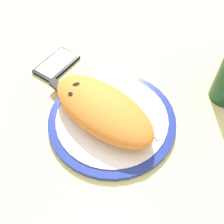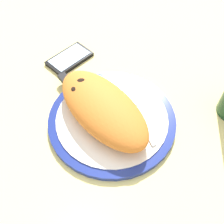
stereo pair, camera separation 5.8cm
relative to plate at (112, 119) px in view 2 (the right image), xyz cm
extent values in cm
cube|color=#E5D684|center=(0.00, 0.00, -2.24)|extent=(150.00, 150.00, 3.00)
cylinder|color=navy|center=(0.00, 0.00, -0.12)|extent=(28.55, 28.55, 1.23)
cylinder|color=white|center=(0.00, 0.00, 0.65)|extent=(24.95, 24.95, 0.30)
ellipsoid|color=orange|center=(1.14, 1.61, 3.88)|extent=(27.75, 17.57, 6.17)
ellipsoid|color=black|center=(8.12, 3.25, 6.06)|extent=(3.18, 3.20, 0.90)
ellipsoid|color=black|center=(6.77, 5.46, 5.89)|extent=(2.51, 2.19, 0.74)
cube|color=silver|center=(-4.89, -5.11, 1.00)|extent=(11.07, 2.04, 0.40)
cube|color=silver|center=(2.58, -5.89, 1.00)|extent=(4.21, 2.60, 0.40)
cube|color=silver|center=(-0.67, 2.67, 1.00)|extent=(13.64, 3.98, 0.40)
cube|color=black|center=(11.40, 4.84, 1.40)|extent=(11.14, 3.91, 1.20)
cube|color=black|center=(23.16, 1.36, -0.24)|extent=(10.25, 13.28, 1.00)
cube|color=silver|center=(23.16, 1.36, 0.34)|extent=(8.83, 11.62, 0.16)
camera|label=1|loc=(-27.90, 20.18, 49.34)|focal=43.02mm
camera|label=2|loc=(-30.88, 15.23, 49.34)|focal=43.02mm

